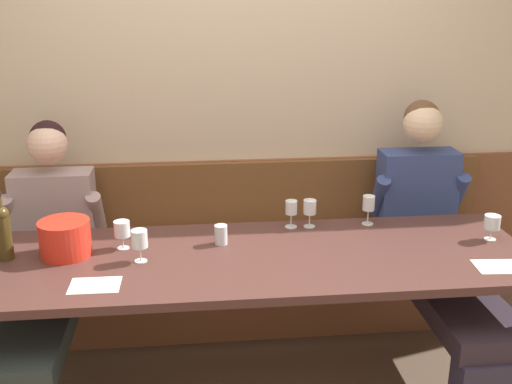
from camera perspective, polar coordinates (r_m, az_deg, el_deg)
The scene contains 17 objects.
room_wall_back at distance 3.59m, azimuth -1.88°, elevation 10.21°, with size 6.80×0.08×2.80m, color beige.
wood_wainscot_panel at distance 3.78m, azimuth -1.67°, elevation -3.96°, with size 6.80×0.03×0.94m, color brown.
wall_bench at distance 3.67m, azimuth -1.38°, elevation -7.96°, with size 2.91×0.42×0.94m.
dining_table at distance 2.91m, azimuth -0.35°, elevation -7.09°, with size 2.61×0.84×0.73m.
person_left_seat at distance 3.27m, azimuth -19.01°, elevation -6.33°, with size 0.53×1.25×1.25m.
person_right_seat at distance 3.43m, azimuth 16.33°, elevation -4.23°, with size 0.54×1.26×1.32m.
ice_bucket at distance 2.98m, azimuth -17.20°, elevation -4.09°, with size 0.23×0.23×0.17m, color red.
wine_bottle_clear_water at distance 3.01m, azimuth -22.30°, elevation -3.30°, with size 0.07×0.07×0.32m.
wine_glass_near_bucket at distance 2.98m, azimuth -12.25°, elevation -3.47°, with size 0.08×0.08×0.14m.
wine_glass_by_bottle at distance 3.23m, azimuth 20.93°, elevation -2.71°, with size 0.08×0.08×0.13m.
wine_glass_mid_right at distance 3.26m, azimuth 10.34°, elevation -1.16°, with size 0.06×0.06×0.16m.
wine_glass_center_rear at distance 3.17m, azimuth 3.28°, elevation -1.54°, with size 0.06×0.06×0.14m.
wine_glass_right_end at distance 2.83m, azimuth -10.69°, elevation -4.41°, with size 0.07×0.07×0.15m.
wine_glass_mid_left at distance 3.18m, azimuth 4.99°, elevation -1.46°, with size 0.07×0.07×0.15m.
water_tumbler_center at distance 2.99m, azimuth -3.25°, elevation -3.95°, with size 0.06×0.06×0.10m, color silver.
tasting_sheet_left_guest at distance 2.97m, azimuth 21.49°, elevation -6.42°, with size 0.21×0.15×0.00m, color white.
tasting_sheet_right_guest at distance 2.69m, azimuth -14.63°, elevation -8.32°, with size 0.21×0.15×0.00m, color white.
Camera 1 is at (-0.26, -2.45, 1.92)m, focal length 43.39 mm.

